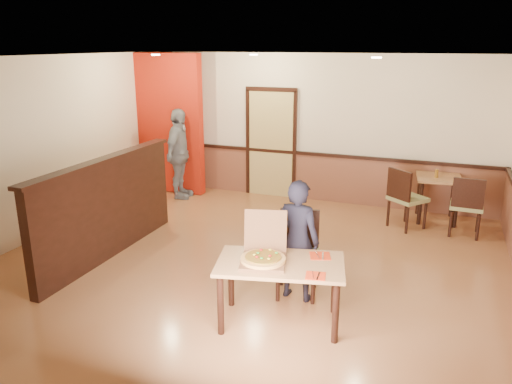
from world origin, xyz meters
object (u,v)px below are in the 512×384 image
side_chair_right (467,204)px  diner_chair (298,249)px  diner (297,240)px  pizza_box (264,256)px  side_chair_left (405,196)px  side_table (438,187)px  main_table (280,271)px  passerby (179,154)px  condiment (436,173)px

side_chair_right → diner_chair: bearing=56.3°
diner → side_chair_right: bearing=-117.1°
diner → pizza_box: size_ratio=2.27×
side_chair_left → side_table: bearing=-90.5°
main_table → passerby: bearing=118.4°
main_table → side_chair_right: (1.95, 3.50, -0.08)m
diner_chair → pizza_box: 0.86m
side_table → diner: size_ratio=0.54×
diner_chair → side_table: 3.69m
diner_chair → passerby: 4.44m
side_chair_right → passerby: (-5.26, 0.24, 0.35)m
condiment → passerby: bearing=-176.3°
pizza_box → side_chair_right: bearing=44.3°
diner_chair → condiment: 3.61m
side_chair_left → main_table: bearing=112.8°
side_chair_right → diner: diner is taller
main_table → diner: diner is taller
pizza_box → main_table: bearing=-2.0°
diner_chair → side_chair_left: diner_chair is taller
side_chair_right → pizza_box: (-2.13, -3.54, 0.25)m
side_chair_left → diner_chair: bearing=108.2°
side_table → passerby: 4.83m
main_table → side_chair_right: 4.01m
passerby → main_table: bearing=-146.5°
side_table → condiment: size_ratio=5.51×
main_table → pizza_box: bearing=179.7°
side_chair_right → diner: 3.48m
side_chair_right → diner: size_ratio=0.67×
diner → passerby: (-3.32, 3.12, 0.14)m
diner → diner_chair: bearing=-70.8°
diner → passerby: size_ratio=0.84×
main_table → diner_chair: size_ratio=1.46×
diner → pizza_box: (-0.19, -0.66, 0.05)m
main_table → diner: 0.63m
side_chair_right → condiment: 0.80m
diner → condiment: diner is taller
diner → pizza_box: diner is taller
side_chair_left → side_chair_right: 0.94m
side_chair_right → passerby: size_ratio=0.56×
side_chair_left → side_chair_right: size_ratio=1.03×
diner_chair → diner: diner is taller
side_chair_left → diner: bearing=109.8°
side_table → diner: bearing=-113.1°
side_chair_left → diner: diner is taller
diner_chair → side_table: size_ratio=1.28×
passerby → side_chair_left: bearing=-100.9°
main_table → diner_chair: 0.77m
side_table → diner_chair: bearing=-114.5°
side_table → pizza_box: 4.50m
pizza_box → condiment: size_ratio=4.50×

